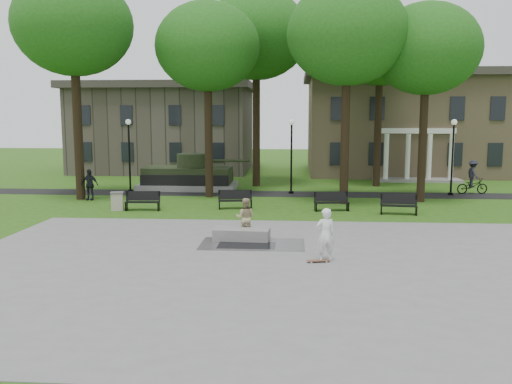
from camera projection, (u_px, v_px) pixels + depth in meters
The scene contains 27 objects.
ground at pixel (277, 235), 22.56m from camera, with size 120.00×120.00×0.00m, color #284911.
plaza at pixel (272, 268), 17.62m from camera, with size 22.00×16.00×0.02m, color gray.
footpath at pixel (283, 194), 34.41m from camera, with size 44.00×2.60×0.01m, color black.
building_right at pixel (402, 123), 46.93m from camera, with size 17.00×12.00×8.60m.
building_left at pixel (166, 131), 49.02m from camera, with size 15.00×10.00×7.20m, color #4C443D.
tree_0 at pixel (73, 26), 30.92m from camera, with size 6.80×6.80×12.97m.
tree_1 at pixel (208, 47), 32.01m from camera, with size 6.20×6.20×11.63m.
tree_2 at pixel (347, 34), 29.42m from camera, with size 6.60×6.60×12.16m.
tree_3 at pixel (427, 50), 30.19m from camera, with size 6.00×6.00×11.19m.
tree_4 at pixel (256, 36), 37.07m from camera, with size 7.20×7.20×13.50m.
tree_5 at pixel (380, 46), 37.06m from camera, with size 6.40×6.40×12.44m.
lamp_left at pixel (129, 149), 35.04m from camera, with size 0.36×0.36×4.73m.
lamp_mid at pixel (291, 150), 34.29m from camera, with size 0.36×0.36×4.73m.
lamp_right at pixel (453, 151), 33.58m from camera, with size 0.36×0.36×4.73m.
tank_monument at pixel (189, 176), 36.73m from camera, with size 7.45×3.40×2.40m.
puddle at pixel (247, 245), 20.65m from camera, with size 2.20×1.20×0.00m, color black.
concrete_block at pixel (242, 234), 21.59m from camera, with size 2.20×1.00×0.45m, color gray.
skateboard at pixel (318, 261), 18.23m from camera, with size 0.78×0.20×0.07m, color brown.
skateboarder at pixel (325, 235), 18.27m from camera, with size 0.67×0.44×1.83m, color white.
friend_watching at pixel (245, 218), 21.98m from camera, with size 0.78×0.61×1.61m, color tan.
pedestrian_walker at pixel (89, 185), 31.85m from camera, with size 1.07×0.45×1.83m, color black.
cyclist at pixel (472, 180), 34.36m from camera, with size 2.03×1.18×2.17m.
park_bench_0 at pixel (143, 200), 28.41m from camera, with size 1.82×0.63×1.00m.
park_bench_1 at pixel (235, 199), 28.91m from camera, with size 1.85×0.79×1.00m.
park_bench_2 at pixel (332, 201), 28.26m from camera, with size 1.85×0.81×1.00m.
park_bench_3 at pixel (398, 204), 27.22m from camera, with size 1.84×0.72×1.00m.
trash_bin at pixel (117, 201), 28.46m from camera, with size 0.80×0.80×0.96m.
Camera 1 is at (0.72, -22.10, 4.89)m, focal length 38.00 mm.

